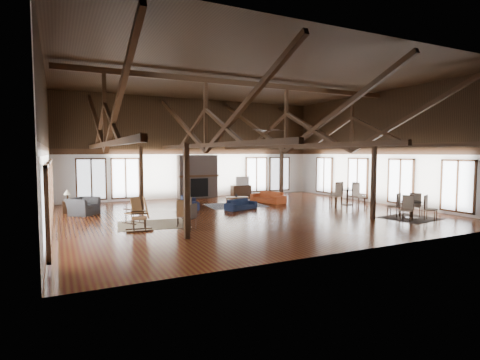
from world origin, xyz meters
name	(u,v)px	position (x,y,z in m)	size (l,w,h in m)	color
floor	(248,214)	(0.00, 0.00, 0.00)	(16.00, 16.00, 0.00)	#562F12
ceiling	(248,78)	(0.00, 0.00, 6.00)	(16.00, 14.00, 0.02)	black
wall_back	(195,149)	(0.00, 7.00, 3.00)	(16.00, 0.02, 6.00)	silver
wall_front	(364,143)	(0.00, -7.00, 3.00)	(16.00, 0.02, 6.00)	silver
wall_left	(45,145)	(-8.00, 0.00, 3.00)	(0.02, 14.00, 6.00)	silver
wall_right	(380,148)	(8.00, 0.00, 3.00)	(0.02, 14.00, 6.00)	silver
roof_truss	(248,124)	(0.00, 0.00, 4.03)	(15.60, 14.07, 3.14)	black
post_grid	(248,180)	(0.00, 0.00, 1.52)	(8.16, 7.16, 3.05)	black
fireplace	(198,177)	(0.00, 6.67, 1.29)	(2.50, 0.69, 2.60)	#736058
ceiling_fan	(269,129)	(0.50, -1.00, 3.73)	(1.60, 1.60, 0.75)	black
sofa_navy_front	(241,204)	(0.29, 1.29, 0.24)	(1.66, 0.65, 0.48)	#141E39
sofa_navy_left	(190,202)	(-1.80, 2.80, 0.29)	(0.78, 2.00, 0.58)	#151C3C
sofa_orange	(268,197)	(2.76, 2.91, 0.30)	(0.81, 2.06, 0.60)	#B74B23
coffee_table	(237,198)	(0.71, 2.63, 0.39)	(1.28, 0.89, 0.45)	brown
vase	(236,195)	(0.66, 2.60, 0.53)	(0.17, 0.17, 0.18)	#B2B2B2
armchair	(83,206)	(-6.68, 2.89, 0.38)	(1.17, 1.02, 0.76)	#323235
side_table_lamp	(68,204)	(-7.28, 3.66, 0.41)	(0.43, 0.43, 1.10)	black
rocking_chair_a	(134,211)	(-5.03, -0.18, 0.49)	(0.77, 0.92, 1.05)	olive
rocking_chair_b	(182,213)	(-3.47, -1.34, 0.45)	(0.64, 0.84, 0.97)	olive
rocking_chair_c	(142,215)	(-5.02, -1.65, 0.56)	(0.97, 0.60, 1.19)	olive
side_chair_a	(190,205)	(-2.71, 0.09, 0.53)	(0.52, 0.52, 0.91)	black
side_chair_b	(191,215)	(-3.42, -2.25, 0.55)	(0.55, 0.55, 0.94)	black
cafe_table_near	(412,206)	(5.56, -4.10, 0.50)	(1.93, 1.93, 1.00)	black
cafe_table_far	(347,194)	(6.11, 0.35, 0.57)	(2.17, 2.17, 1.13)	black
cup_near	(412,200)	(5.54, -4.13, 0.77)	(0.12, 0.12, 0.09)	#B2B2B2
cup_far	(348,188)	(6.10, 0.30, 0.87)	(0.12, 0.12, 0.10)	#B2B2B2
tv_console	(241,190)	(2.99, 6.75, 0.32)	(1.28, 0.48, 0.64)	black
television	(242,181)	(3.03, 6.75, 0.93)	(0.99, 0.13, 0.57)	#B2B2B2
rug_tan	(153,224)	(-4.43, -0.69, 0.01)	(2.60, 2.04, 0.01)	tan
rug_navy	(235,205)	(0.62, 2.64, 0.01)	(2.91, 2.19, 0.01)	#1A264B
rug_dark	(410,218)	(5.55, -4.05, 0.01)	(2.06, 1.88, 0.01)	black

